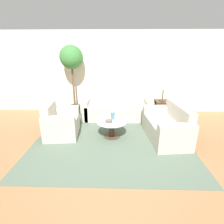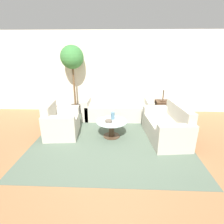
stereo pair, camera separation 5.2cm
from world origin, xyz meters
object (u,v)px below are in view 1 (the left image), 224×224
table_lamp (164,85)px  potted_plant (72,62)px  vase (113,116)px  armchair (60,124)px  loveseat (168,127)px  book_stack (105,120)px  sofa_main (117,108)px  coffee_table (112,126)px  bowl (109,121)px

table_lamp → potted_plant: size_ratio=0.28×
potted_plant → vase: 2.30m
armchair → loveseat: bearing=-97.8°
vase → book_stack: size_ratio=0.83×
sofa_main → armchair: 1.88m
armchair → coffee_table: 1.29m
sofa_main → bowl: size_ratio=12.53×
armchair → vase: 1.33m
sofa_main → book_stack: bearing=-102.3°
armchair → table_lamp: bearing=-72.9°
loveseat → table_lamp: (0.13, 1.26, 0.76)m
coffee_table → potted_plant: (-1.27, 1.62, 1.39)m
coffee_table → table_lamp: bearing=39.4°
coffee_table → bowl: bearing=-135.0°
coffee_table → table_lamp: table_lamp is taller
potted_plant → coffee_table: bearing=-51.8°
potted_plant → sofa_main: bearing=-12.7°
bowl → vase: bearing=63.3°
armchair → table_lamp: 3.09m
book_stack → vase: bearing=10.4°
loveseat → bowl: bearing=-94.9°
coffee_table → potted_plant: size_ratio=0.34×
sofa_main → bowl: (-0.19, -1.37, 0.15)m
sofa_main → armchair: bearing=-138.5°
coffee_table → loveseat: bearing=-1.8°
potted_plant → bowl: size_ratio=12.94×
coffee_table → book_stack: size_ratio=3.36×
coffee_table → vase: (0.02, 0.11, 0.24)m
bowl → sofa_main: bearing=82.1°
armchair → table_lamp: (2.76, 1.16, 0.76)m
table_lamp → armchair: bearing=-157.3°
sofa_main → bowl: sofa_main is taller
coffee_table → table_lamp: (1.48, 1.21, 0.78)m
coffee_table → sofa_main: bearing=84.6°
coffee_table → armchair: bearing=177.5°
table_lamp → book_stack: 2.12m
loveseat → book_stack: (-1.50, 0.06, 0.14)m
sofa_main → potted_plant: potted_plant is taller
potted_plant → vase: (1.30, -1.51, -1.16)m
potted_plant → bowl: potted_plant is taller
book_stack → sofa_main: bearing=60.5°
loveseat → book_stack: 1.51m
loveseat → potted_plant: potted_plant is taller
bowl → loveseat: bearing=1.0°
bowl → book_stack: bowl is taller
sofa_main → table_lamp: table_lamp is taller
sofa_main → loveseat: (1.22, -1.35, 0.00)m
loveseat → table_lamp: size_ratio=2.48×
bowl → potted_plant: bearing=125.6°
loveseat → coffee_table: (-1.34, 0.04, -0.02)m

